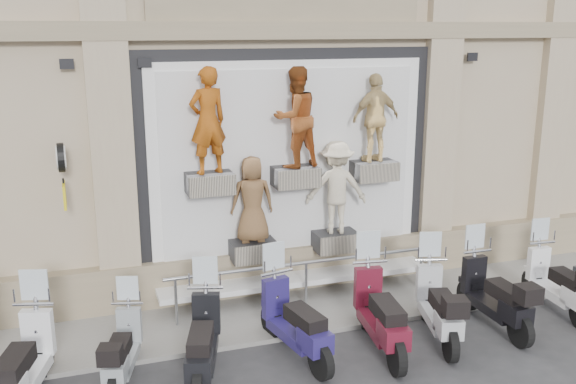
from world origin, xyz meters
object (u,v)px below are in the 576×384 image
(guard_rail, at_px, (306,286))
(scooter_b, at_px, (22,348))
(scooter_h, at_px, (495,282))
(clock_sign_bracket, at_px, (62,167))
(scooter_c, at_px, (122,337))
(scooter_e, at_px, (295,307))
(scooter_d, at_px, (202,326))
(scooter_f, at_px, (381,298))
(scooter_i, at_px, (559,271))
(scooter_g, at_px, (439,293))

(guard_rail, bearing_deg, scooter_b, -161.02)
(scooter_h, bearing_deg, guard_rail, 149.65)
(clock_sign_bracket, relative_size, scooter_c, 0.60)
(scooter_b, xyz_separation_m, scooter_e, (3.82, 0.06, -0.01))
(guard_rail, bearing_deg, scooter_d, -142.83)
(guard_rail, distance_m, scooter_e, 1.71)
(scooter_c, bearing_deg, scooter_e, 13.81)
(scooter_f, distance_m, scooter_i, 3.60)
(scooter_e, bearing_deg, scooter_i, -10.45)
(scooter_b, distance_m, scooter_e, 3.82)
(scooter_c, xyz_separation_m, scooter_e, (2.54, -0.12, 0.13))
(scooter_b, bearing_deg, scooter_h, 15.11)
(clock_sign_bracket, bearing_deg, scooter_d, -50.99)
(scooter_c, xyz_separation_m, scooter_i, (7.45, -0.08, 0.08))
(scooter_b, relative_size, scooter_f, 0.97)
(scooter_e, relative_size, scooter_g, 1.02)
(scooter_b, bearing_deg, guard_rail, 34.61)
(scooter_b, relative_size, scooter_c, 1.21)
(clock_sign_bracket, relative_size, scooter_h, 0.51)
(scooter_g, bearing_deg, scooter_e, -169.09)
(scooter_d, relative_size, scooter_h, 1.00)
(scooter_f, bearing_deg, scooter_g, 9.03)
(scooter_f, bearing_deg, scooter_d, -173.24)
(scooter_c, distance_m, scooter_g, 4.92)
(scooter_d, height_order, scooter_f, scooter_f)
(scooter_f, bearing_deg, scooter_b, -173.61)
(scooter_f, bearing_deg, scooter_h, 10.20)
(scooter_e, xyz_separation_m, scooter_h, (3.48, -0.13, -0.01))
(scooter_d, height_order, scooter_h, scooter_h)
(scooter_b, bearing_deg, scooter_d, 13.55)
(scooter_i, bearing_deg, scooter_g, -169.93)
(guard_rail, bearing_deg, scooter_g, -46.10)
(scooter_e, xyz_separation_m, scooter_g, (2.37, -0.19, -0.02))
(scooter_h, bearing_deg, scooter_e, 178.35)
(clock_sign_bracket, relative_size, scooter_i, 0.54)
(scooter_c, xyz_separation_m, scooter_g, (4.91, -0.31, 0.11))
(clock_sign_bracket, height_order, scooter_h, clock_sign_bracket)
(scooter_d, xyz_separation_m, scooter_e, (1.44, 0.15, 0.02))
(scooter_b, relative_size, scooter_h, 1.03)
(scooter_d, height_order, scooter_e, scooter_e)
(scooter_b, relative_size, scooter_e, 1.01)
(scooter_g, height_order, scooter_i, scooter_g)
(scooter_b, height_order, scooter_i, scooter_b)
(clock_sign_bracket, bearing_deg, scooter_h, -17.57)
(scooter_e, relative_size, scooter_i, 1.07)
(scooter_i, bearing_deg, clock_sign_bracket, 171.47)
(clock_sign_bracket, relative_size, scooter_f, 0.48)
(scooter_b, distance_m, scooter_i, 8.73)
(scooter_f, bearing_deg, clock_sign_bracket, 162.10)
(guard_rail, xyz_separation_m, scooter_g, (1.63, -1.70, 0.34))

